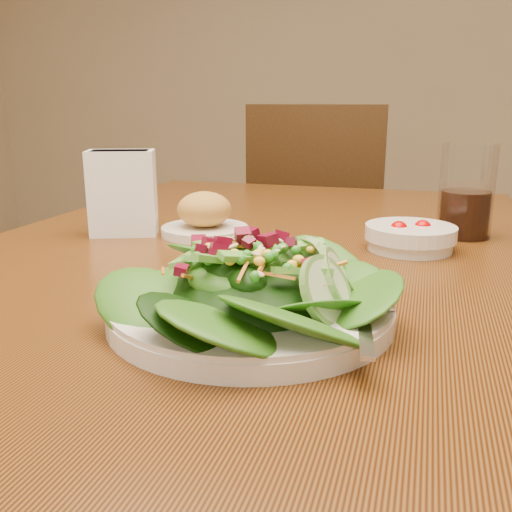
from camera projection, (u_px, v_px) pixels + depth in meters
name	position (u px, v px, depth m)	size (l,w,h in m)	color
dining_table	(249.00, 312.00, 0.91)	(0.90, 1.40, 0.75)	brown
chair_far	(318.00, 242.00, 1.94)	(0.46, 0.47, 0.96)	#331F09
salad_plate	(260.00, 291.00, 0.59)	(0.30, 0.30, 0.09)	white
bread_plate	(205.00, 217.00, 0.97)	(0.15, 0.15, 0.08)	white
tomato_bowl	(410.00, 237.00, 0.88)	(0.14, 0.14, 0.05)	white
drinking_glass	(466.00, 198.00, 0.95)	(0.09, 0.09, 0.16)	silver
napkin_holder	(123.00, 191.00, 0.97)	(0.12, 0.10, 0.14)	white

